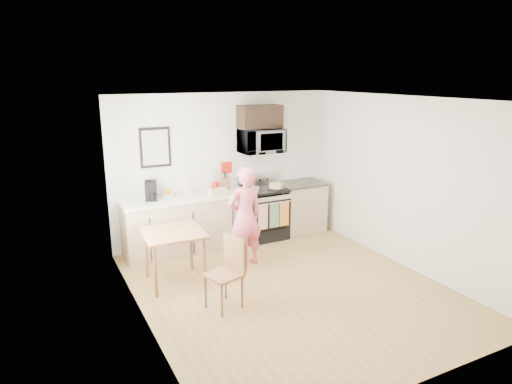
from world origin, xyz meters
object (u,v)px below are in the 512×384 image
range (263,214)px  cake (276,186)px  microwave (261,141)px  person (245,217)px  dining_table (173,238)px  chair (231,262)px

range → cake: bearing=-31.4°
microwave → person: microwave is taller
dining_table → cake: (2.19, 0.95, 0.29)m
chair → microwave: bearing=38.2°
person → cake: size_ratio=5.14×
microwave → chair: (-1.54, -2.13, -1.16)m
range → person: bearing=-131.0°
person → cake: bearing=-145.1°
dining_table → chair: bearing=-64.3°
chair → person: bearing=40.6°
dining_table → chair: size_ratio=0.89×
microwave → dining_table: 2.55m
chair → cake: cake is taller
person → cake: person is taller
range → chair: 2.55m
person → dining_table: (-1.17, -0.11, -0.10)m
cake → chair: bearing=-132.2°
person → cake: (1.02, 0.83, 0.19)m
range → cake: size_ratio=3.81×
microwave → range: bearing=-89.9°
chair → dining_table: bearing=99.7°
microwave → person: 1.66m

